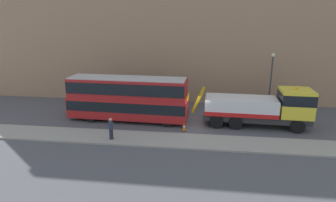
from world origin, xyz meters
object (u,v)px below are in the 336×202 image
object	(u,v)px
pedestrian_onlooker	(111,129)
street_lamp	(271,77)
traffic_cone_near_bus	(184,127)
double_decker_bus	(128,97)
recovery_tow_truck	(262,107)

from	to	relation	value
pedestrian_onlooker	street_lamp	distance (m)	17.07
traffic_cone_near_bus	street_lamp	bearing A→B (deg)	40.98
traffic_cone_near_bus	double_decker_bus	bearing A→B (deg)	159.35
double_decker_bus	pedestrian_onlooker	bearing A→B (deg)	-88.40
double_decker_bus	traffic_cone_near_bus	world-z (taller)	double_decker_bus
pedestrian_onlooker	traffic_cone_near_bus	size ratio (longest dim) A/B	2.38
recovery_tow_truck	traffic_cone_near_bus	size ratio (longest dim) A/B	14.15
double_decker_bus	street_lamp	world-z (taller)	street_lamp
double_decker_bus	pedestrian_onlooker	xyz separation A→B (m)	(-0.06, -4.82, -1.25)
double_decker_bus	traffic_cone_near_bus	xyz separation A→B (m)	(5.35, -2.02, -1.89)
street_lamp	traffic_cone_near_bus	bearing A→B (deg)	-139.02
traffic_cone_near_bus	street_lamp	world-z (taller)	street_lamp
double_decker_bus	traffic_cone_near_bus	size ratio (longest dim) A/B	15.45
recovery_tow_truck	pedestrian_onlooker	xyz separation A→B (m)	(-11.96, -4.80, -0.77)
recovery_tow_truck	pedestrian_onlooker	distance (m)	12.91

